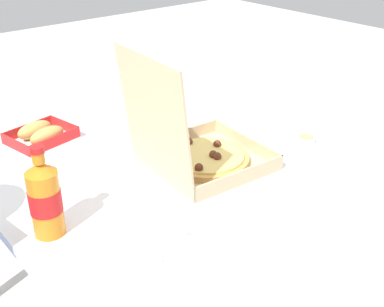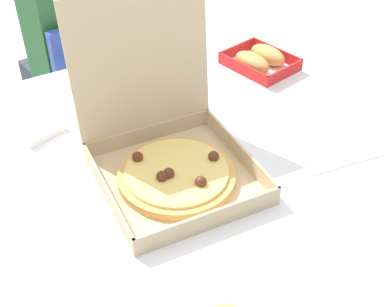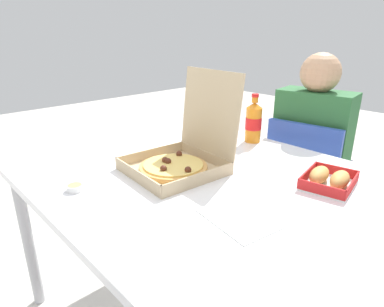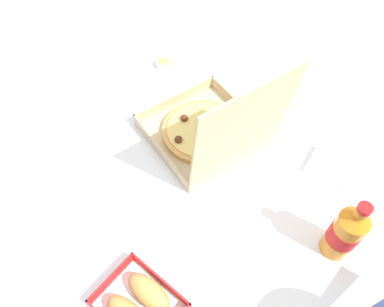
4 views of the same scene
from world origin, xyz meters
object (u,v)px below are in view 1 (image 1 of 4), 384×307
at_px(bread_side_box, 41,134).
at_px(cola_bottle, 45,198).
at_px(pizza_box_open, 197,151).
at_px(dipping_sauce_cup, 306,139).
at_px(napkin_pile, 155,238).
at_px(paper_menu, 153,117).

bearing_deg(bread_side_box, cola_bottle, 157.32).
height_order(pizza_box_open, dipping_sauce_cup, pizza_box_open).
bearing_deg(pizza_box_open, napkin_pile, 124.59).
relative_size(bread_side_box, paper_menu, 1.02).
height_order(pizza_box_open, paper_menu, pizza_box_open).
bearing_deg(cola_bottle, paper_menu, -55.72).
bearing_deg(cola_bottle, bread_side_box, -22.68).
relative_size(pizza_box_open, dipping_sauce_cup, 6.66).
distance_m(pizza_box_open, cola_bottle, 0.47).
relative_size(bread_side_box, napkin_pile, 1.95).
relative_size(bread_side_box, cola_bottle, 0.96).
relative_size(pizza_box_open, paper_menu, 1.78).
bearing_deg(paper_menu, napkin_pile, 153.69).
height_order(cola_bottle, napkin_pile, cola_bottle).
bearing_deg(paper_menu, cola_bottle, 133.44).
xyz_separation_m(bread_side_box, paper_menu, (-0.07, -0.38, -0.02)).
distance_m(pizza_box_open, paper_menu, 0.39).
xyz_separation_m(cola_bottle, dipping_sauce_cup, (-0.08, -0.83, -0.08)).
height_order(bread_side_box, cola_bottle, cola_bottle).
bearing_deg(cola_bottle, dipping_sauce_cup, -95.46).
height_order(pizza_box_open, cola_bottle, pizza_box_open).
bearing_deg(bread_side_box, dipping_sauce_cup, -130.48).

